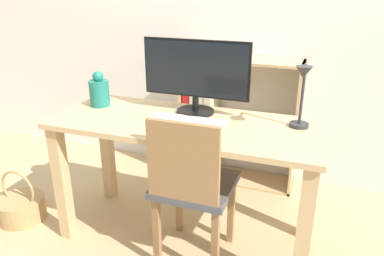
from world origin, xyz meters
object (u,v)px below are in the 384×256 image
bookshelf (216,120)px  basket (21,207)px  chair (192,184)px  monitor (195,73)px  vase (99,91)px  keyboard (187,120)px  desk_lamp (302,92)px

bookshelf → basket: bookshelf is taller
bookshelf → basket: (-1.02, -1.00, -0.38)m
chair → bookshelf: (-0.16, 0.99, -0.01)m
chair → basket: 1.24m
monitor → bookshelf: size_ratio=0.65×
vase → chair: size_ratio=0.25×
keyboard → vase: size_ratio=1.97×
keyboard → chair: bearing=-63.3°
vase → desk_lamp: bearing=-0.5°
desk_lamp → chair: 0.72m
vase → basket: size_ratio=0.61×
desk_lamp → keyboard: bearing=-173.1°
keyboard → desk_lamp: size_ratio=1.23×
vase → desk_lamp: size_ratio=0.63×
monitor → chair: 0.62m
keyboard → basket: bearing=-169.4°
vase → monitor: bearing=7.4°
chair → bookshelf: size_ratio=0.91×
keyboard → bookshelf: size_ratio=0.44×
monitor → desk_lamp: (0.58, -0.09, -0.03)m
monitor → vase: (-0.59, -0.08, -0.15)m
vase → chair: 0.82m
desk_lamp → monitor: bearing=171.6°
bookshelf → keyboard: bearing=-85.4°
basket → monitor: bearing=18.5°
keyboard → basket: 1.29m
monitor → desk_lamp: monitor is taller
bookshelf → basket: 1.48m
monitor → basket: bearing=-161.5°
bookshelf → vase: bearing=-126.5°
chair → bookshelf: bookshelf is taller
keyboard → monitor: bearing=93.1°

